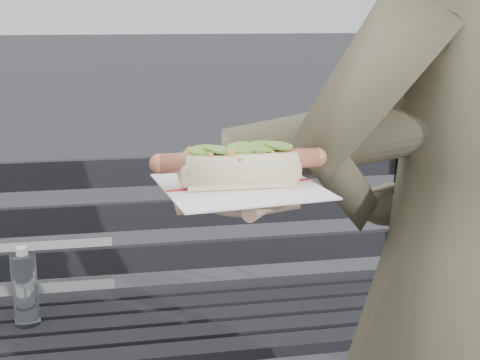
{
  "coord_description": "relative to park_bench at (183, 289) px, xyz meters",
  "views": [
    {
      "loc": [
        -0.24,
        -0.84,
        1.27
      ],
      "look_at": [
        -0.09,
        -0.04,
        1.06
      ],
      "focal_mm": 50.0,
      "sensor_mm": 36.0,
      "label": 1
    }
  ],
  "objects": [
    {
      "name": "park_bench",
      "position": [
        0.0,
        0.0,
        0.0
      ],
      "size": [
        1.5,
        0.44,
        0.88
      ],
      "color": "black",
      "rests_on": "ground"
    },
    {
      "name": "person",
      "position": [
        0.37,
        -0.81,
        0.31
      ],
      "size": [
        0.69,
        0.54,
        1.67
      ],
      "primitive_type": "imported",
      "rotation": [
        0.0,
        0.0,
        3.39
      ],
      "color": "#4B4432",
      "rests_on": "ground"
    },
    {
      "name": "held_hotdog",
      "position": [
        0.18,
        -0.85,
        0.57
      ],
      "size": [
        0.62,
        0.31,
        0.2
      ],
      "color": "#4B4432"
    }
  ]
}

